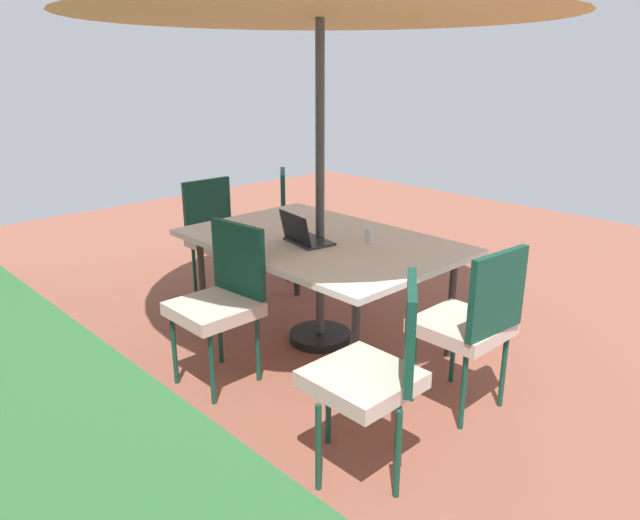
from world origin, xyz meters
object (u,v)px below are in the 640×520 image
object	(u,v)px
chair_west	(471,320)
chair_east	(218,233)
chair_north	(221,296)
chair_southeast	(300,217)
chair_northwest	(376,368)
laptop	(304,237)
dining_table	(320,246)
cup	(369,236)

from	to	relation	value
chair_west	chair_east	distance (m)	2.44
chair_west	chair_east	world-z (taller)	same
chair_north	chair_west	bearing A→B (deg)	27.39
chair_east	chair_southeast	size ratio (longest dim) A/B	1.00
chair_west	chair_southeast	world-z (taller)	same
chair_northwest	chair_southeast	world-z (taller)	same
chair_southeast	chair_west	bearing A→B (deg)	-159.42
chair_north	laptop	xyz separation A→B (m)	(-0.03, -0.65, 0.25)
dining_table	chair_northwest	bearing A→B (deg)	146.53
chair_northwest	dining_table	bearing A→B (deg)	-161.70
dining_table	chair_northwest	world-z (taller)	chair_northwest
chair_west	cup	distance (m)	0.98
chair_west	laptop	xyz separation A→B (m)	(1.21, 0.14, 0.25)
cup	chair_northwest	bearing A→B (deg)	133.26
chair_southeast	chair_north	bearing A→B (deg)	164.77
laptop	dining_table	bearing A→B (deg)	-78.10
dining_table	chair_north	bearing A→B (deg)	88.24
chair_northwest	cup	bearing A→B (deg)	-174.97
chair_southeast	cup	size ratio (longest dim) A/B	10.35
chair_west	cup	world-z (taller)	chair_west
chair_east	laptop	bearing A→B (deg)	-95.23
dining_table	chair_west	distance (m)	1.22
chair_northwest	chair_east	size ratio (longest dim) A/B	1.00
chair_east	chair_southeast	distance (m)	0.85
chair_northwest	cup	xyz separation A→B (m)	(0.92, -0.98, 0.25)
chair_east	chair_southeast	world-z (taller)	same
chair_southeast	cup	world-z (taller)	chair_southeast
dining_table	cup	world-z (taller)	cup
chair_north	chair_northwest	distance (m)	1.24
dining_table	chair_east	bearing A→B (deg)	0.17
dining_table	laptop	xyz separation A→B (m)	(-0.01, 0.15, 0.09)
chair_west	cup	size ratio (longest dim) A/B	10.35
chair_north	chair_southeast	bearing A→B (deg)	119.12
dining_table	laptop	bearing A→B (deg)	92.09
chair_north	chair_southeast	world-z (taller)	same
dining_table	chair_east	distance (m)	1.23
chair_northwest	chair_southeast	xyz separation A→B (m)	(2.36, -1.64, 0.00)
chair_northwest	chair_east	world-z (taller)	same
chair_west	laptop	world-z (taller)	chair_west
chair_north	chair_east	world-z (taller)	same
chair_east	cup	size ratio (longest dim) A/B	10.35
chair_east	chair_southeast	bearing A→B (deg)	-3.14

